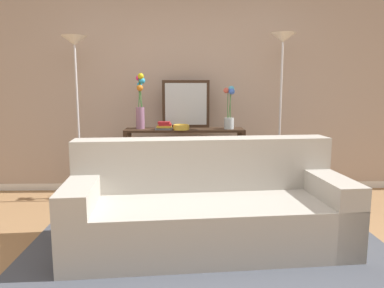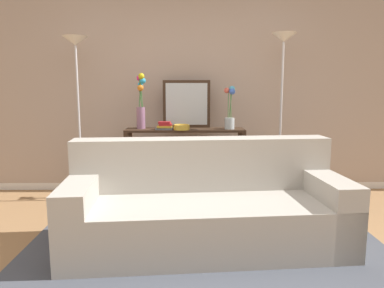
{
  "view_description": "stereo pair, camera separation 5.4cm",
  "coord_description": "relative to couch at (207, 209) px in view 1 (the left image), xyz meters",
  "views": [
    {
      "loc": [
        0.0,
        -2.43,
        1.32
      ],
      "look_at": [
        0.1,
        1.15,
        0.77
      ],
      "focal_mm": 33.97,
      "sensor_mm": 36.0,
      "label": 1
    },
    {
      "loc": [
        0.06,
        -2.43,
        1.32
      ],
      "look_at": [
        0.1,
        1.15,
        0.77
      ],
      "focal_mm": 33.97,
      "sensor_mm": 36.0,
      "label": 2
    }
  ],
  "objects": [
    {
      "name": "floor_lamp_right",
      "position": [
        0.93,
        1.25,
        1.2
      ],
      "size": [
        0.28,
        0.28,
        1.93
      ],
      "color": "silver",
      "rests_on": "ground"
    },
    {
      "name": "fruit_bowl",
      "position": [
        -0.22,
        1.25,
        0.56
      ],
      "size": [
        0.19,
        0.19,
        0.06
      ],
      "color": "gold",
      "rests_on": "console_table"
    },
    {
      "name": "area_rug",
      "position": [
        0.0,
        -0.16,
        -0.31
      ],
      "size": [
        3.01,
        1.83,
        0.01
      ],
      "color": "#474C56",
      "rests_on": "ground"
    },
    {
      "name": "book_row_under_console",
      "position": [
        -0.55,
        1.35,
        -0.26
      ],
      "size": [
        0.41,
        0.17,
        0.13
      ],
      "color": "#1E7075",
      "rests_on": "ground"
    },
    {
      "name": "vase_short_flowers",
      "position": [
        0.35,
        1.32,
        0.73
      ],
      "size": [
        0.13,
        0.13,
        0.5
      ],
      "color": "silver",
      "rests_on": "console_table"
    },
    {
      "name": "console_table",
      "position": [
        -0.18,
        1.35,
        0.26
      ],
      "size": [
        1.41,
        0.34,
        0.84
      ],
      "color": "#382619",
      "rests_on": "ground"
    },
    {
      "name": "wall_mirror",
      "position": [
        -0.16,
        1.49,
        0.81
      ],
      "size": [
        0.57,
        0.02,
        0.57
      ],
      "color": "#382619",
      "rests_on": "console_table"
    },
    {
      "name": "book_stack",
      "position": [
        -0.42,
        1.27,
        0.57
      ],
      "size": [
        0.2,
        0.14,
        0.09
      ],
      "color": "slate",
      "rests_on": "console_table"
    },
    {
      "name": "ground_plane",
      "position": [
        -0.21,
        -0.51,
        -0.32
      ],
      "size": [
        16.0,
        16.0,
        0.02
      ],
      "primitive_type": "cube",
      "color": "#9E754C"
    },
    {
      "name": "couch",
      "position": [
        0.0,
        0.0,
        0.0
      ],
      "size": [
        2.33,
        1.07,
        0.88
      ],
      "color": "#ADA89E",
      "rests_on": "ground"
    },
    {
      "name": "back_wall",
      "position": [
        -0.21,
        1.76,
        1.18
      ],
      "size": [
        12.0,
        0.15,
        2.99
      ],
      "color": "white",
      "rests_on": "ground"
    },
    {
      "name": "vase_tall_flowers",
      "position": [
        -0.7,
        1.37,
        0.82
      ],
      "size": [
        0.12,
        0.14,
        0.65
      ],
      "color": "gray",
      "rests_on": "console_table"
    },
    {
      "name": "floor_lamp_left",
      "position": [
        -1.4,
        1.25,
        1.17
      ],
      "size": [
        0.28,
        0.28,
        1.89
      ],
      "color": "silver",
      "rests_on": "ground"
    }
  ]
}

